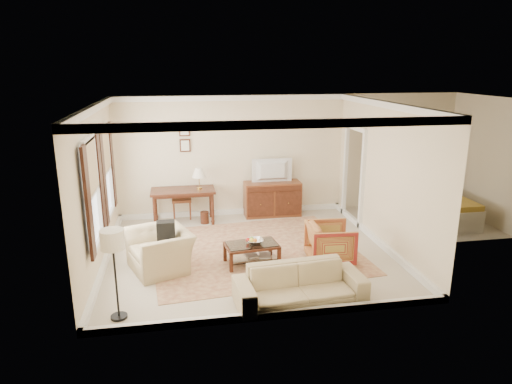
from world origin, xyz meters
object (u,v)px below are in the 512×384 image
object	(u,v)px
striped_armchair	(330,241)
club_armchair	(160,244)
writing_desk	(183,194)
sideboard	(272,199)
sofa	(300,279)
tv	(273,163)
coffee_table	(252,248)

from	to	relation	value
striped_armchair	club_armchair	distance (m)	3.11
writing_desk	sideboard	size ratio (longest dim) A/B	1.07
writing_desk	sideboard	xyz separation A→B (m)	(2.15, 0.17, -0.27)
sideboard	striped_armchair	distance (m)	2.96
sofa	striped_armchair	bearing A→B (deg)	50.60
striped_armchair	tv	bearing A→B (deg)	13.60
tv	sofa	world-z (taller)	tv
coffee_table	writing_desk	bearing A→B (deg)	114.73
coffee_table	sofa	distance (m)	1.61
club_armchair	sofa	size ratio (longest dim) A/B	0.56
writing_desk	tv	size ratio (longest dim) A/B	1.57
writing_desk	coffee_table	xyz separation A→B (m)	(1.18, -2.57, -0.38)
writing_desk	tv	xyz separation A→B (m)	(2.15, 0.15, 0.61)
sofa	coffee_table	bearing A→B (deg)	103.99
sofa	sideboard	bearing A→B (deg)	79.49
tv	coffee_table	xyz separation A→B (m)	(-0.97, -2.72, -1.00)
striped_armchair	sofa	world-z (taller)	striped_armchair
coffee_table	striped_armchair	xyz separation A→B (m)	(1.45, -0.18, 0.11)
striped_armchair	club_armchair	xyz separation A→B (m)	(-3.10, 0.25, 0.07)
striped_armchair	club_armchair	size ratio (longest dim) A/B	0.74
writing_desk	sofa	size ratio (longest dim) A/B	0.73
writing_desk	club_armchair	distance (m)	2.55
sideboard	club_armchair	distance (m)	3.74
coffee_table	striped_armchair	distance (m)	1.47
writing_desk	striped_armchair	xyz separation A→B (m)	(2.64, -2.74, -0.27)
striped_armchair	sofa	bearing A→B (deg)	148.99
tv	striped_armchair	world-z (taller)	tv
sideboard	club_armchair	xyz separation A→B (m)	(-2.62, -2.67, 0.07)
tv	club_armchair	distance (m)	3.81
striped_armchair	sofa	xyz separation A→B (m)	(-0.95, -1.35, -0.02)
writing_desk	tv	bearing A→B (deg)	4.10
writing_desk	sofa	bearing A→B (deg)	-67.60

